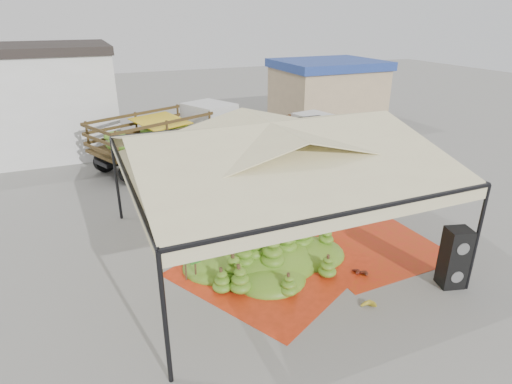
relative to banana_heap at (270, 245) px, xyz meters
name	(u,v)px	position (x,y,z in m)	size (l,w,h in m)	color
ground	(269,248)	(0.29, 0.68, -0.55)	(90.00, 90.00, 0.00)	slate
canopy_tent	(270,147)	(0.29, 0.68, 2.75)	(8.10, 8.10, 4.00)	black
building_tan	(327,93)	(10.29, 13.68, 1.53)	(6.30, 5.30, 4.10)	tan
tarp_left	(271,267)	(-0.10, -0.34, -0.54)	(4.64, 4.41, 0.01)	red
tarp_right	(365,243)	(3.28, -0.25, -0.54)	(3.99, 4.19, 0.01)	red
banana_heap	(270,245)	(0.00, 0.00, 0.00)	(5.09, 4.19, 1.09)	#4D7718
hand_yellow_a	(285,272)	(0.12, -0.83, -0.46)	(0.39, 0.32, 0.18)	gold
hand_yellow_b	(369,305)	(1.33, -3.02, -0.43)	(0.50, 0.41, 0.23)	#B08B23
hand_red_a	(354,271)	(1.90, -1.58, -0.45)	(0.43, 0.35, 0.20)	#5C1D15
hand_red_b	(362,273)	(2.05, -1.76, -0.45)	(0.42, 0.34, 0.19)	#512612
hand_green	(251,273)	(-0.81, -0.53, -0.46)	(0.39, 0.32, 0.18)	#3C831B
hanging_bunches	(222,158)	(-0.61, 2.29, 2.07)	(3.24, 0.24, 0.20)	#4D7C19
speaker_stack	(454,258)	(3.99, -3.02, 0.30)	(0.74, 0.68, 1.70)	black
banana_leaves	(186,272)	(-2.43, 0.38, -0.55)	(0.96, 1.36, 3.70)	#1D681B
vendor	(207,193)	(-0.71, 3.87, 0.27)	(0.60, 0.39, 1.63)	gray
truck_left	(173,130)	(-0.42, 10.33, 1.00)	(7.66, 5.23, 2.50)	#473317
truck_right	(286,136)	(4.67, 8.24, 0.72)	(6.28, 3.33, 2.05)	#4E2B1A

